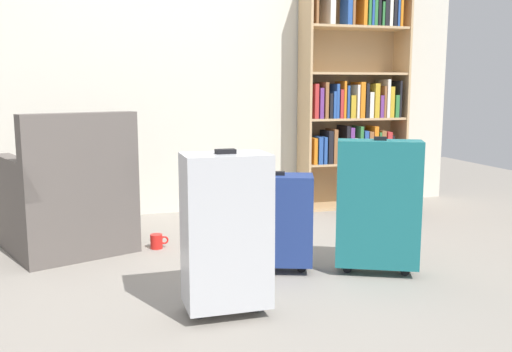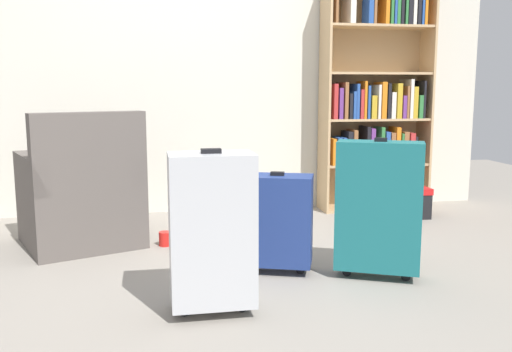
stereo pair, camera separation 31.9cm
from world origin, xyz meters
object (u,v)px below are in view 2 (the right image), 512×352
Objects in this scene: suitcase_navy_blue at (277,220)px; mug at (165,239)px; storage_box at (405,201)px; bookshelf at (376,96)px; armchair at (82,199)px; suitcase_teal at (379,206)px; suitcase_silver at (212,229)px.

mug is at bearing 133.43° from suitcase_navy_blue.
bookshelf is at bearing 108.19° from storage_box.
armchair reaches higher than mug.
suitcase_teal is at bearing -120.26° from storage_box.
bookshelf is 5.20× the size of storage_box.
storage_box is at bearing 14.59° from mug.
suitcase_silver is (0.74, -1.30, 0.09)m from armchair.
suitcase_silver is (-0.42, -0.53, 0.10)m from suitcase_navy_blue.
armchair reaches higher than storage_box.
bookshelf is 2.48× the size of suitcase_silver.
storage_box is at bearing 41.40° from suitcase_navy_blue.
suitcase_navy_blue is at bearing -138.60° from storage_box.
armchair is 1.40m from suitcase_navy_blue.
mug is at bearing -165.41° from storage_box.
storage_box is 1.76m from suitcase_navy_blue.
suitcase_teal is at bearing -111.01° from bookshelf.
storage_box is 0.64× the size of suitcase_navy_blue.
storage_box is at bearing 44.15° from suitcase_silver.
suitcase_navy_blue is 0.57m from suitcase_teal.
bookshelf reaches higher than storage_box.
suitcase_teal is 1.00m from suitcase_silver.
armchair reaches higher than suitcase_navy_blue.
bookshelf is 2.12× the size of armchair.
suitcase_silver is at bearing -128.69° from suitcase_navy_blue.
suitcase_silver is at bearing -135.85° from storage_box.
storage_box is (2.48, 0.39, -0.19)m from armchair.
storage_box is at bearing 8.91° from armchair.
armchair reaches higher than suitcase_silver.
suitcase_navy_blue is at bearing -127.75° from bookshelf.
bookshelf is 2.68m from suitcase_silver.
armchair is 1.95m from suitcase_teal.
suitcase_silver reaches higher than storage_box.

